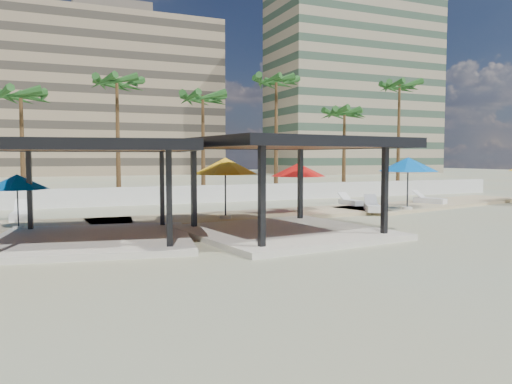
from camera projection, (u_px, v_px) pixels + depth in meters
ground at (271, 241)px, 18.68m from camera, size 200.00×200.00×0.00m
promenade at (245, 215)px, 26.49m from camera, size 44.45×7.97×0.24m
boundary_wall at (171, 195)px, 33.33m from camera, size 56.00×0.30×1.20m
building_mid at (112, 96)px, 90.87m from camera, size 38.00×16.00×30.40m
building_east at (354, 84)px, 96.78m from camera, size 32.00×15.00×36.40m
pavilion_central at (285, 178)px, 19.91m from camera, size 8.54×8.54×3.85m
pavilion_west at (92, 182)px, 18.19m from camera, size 8.46×8.46×3.71m
umbrella_b at (225, 166)px, 23.92m from camera, size 3.62×3.62×2.93m
umbrella_c at (298, 170)px, 26.90m from camera, size 3.91×3.91×2.63m
umbrella_d at (408, 165)px, 28.18m from camera, size 3.42×3.42×2.94m
umbrella_f at (17, 182)px, 20.43m from camera, size 2.96×2.96×2.25m
lounger_a at (21, 215)px, 23.65m from camera, size 0.91×2.35×0.87m
lounger_b at (372, 207)px, 27.47m from camera, size 1.67×2.27×0.83m
lounger_c at (429, 200)px, 32.03m from camera, size 1.47×2.21×0.80m
lounger_d at (350, 202)px, 30.92m from camera, size 0.70×1.96×0.73m
palm_c at (21, 99)px, 31.32m from camera, size 3.00×3.00×7.85m
palm_d at (117, 87)px, 34.31m from camera, size 3.00×3.00×9.11m
palm_e at (203, 102)px, 36.24m from camera, size 3.00×3.00×8.26m
palm_f at (276, 86)px, 38.66m from camera, size 3.00×3.00×9.85m
palm_g at (345, 116)px, 40.78m from camera, size 3.00×3.00×7.58m
palm_h at (400, 91)px, 43.50m from camera, size 3.00×3.00×10.16m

